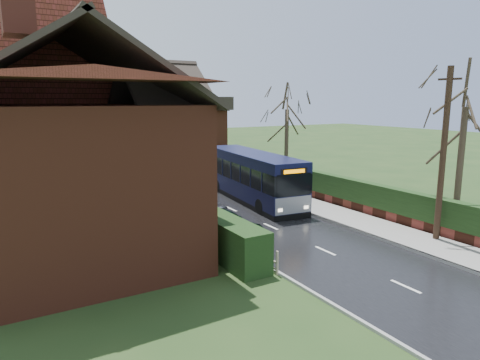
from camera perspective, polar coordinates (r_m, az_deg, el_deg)
ground at (r=19.75m, az=7.42°, el=-7.68°), size 140.00×140.00×0.00m
road at (r=28.02m, az=-5.17°, el=-2.11°), size 6.00×100.00×0.02m
pavement at (r=30.02m, az=2.19°, el=-1.10°), size 2.50×100.00×0.14m
kerb_right at (r=29.40m, az=0.21°, el=-1.34°), size 0.12×100.00×0.14m
kerb_left at (r=26.90m, az=-11.06°, el=-2.73°), size 0.12×100.00×0.10m
front_hedge at (r=21.88m, az=-8.86°, el=-3.72°), size 1.20×16.00×1.60m
picket_fence at (r=22.24m, az=-7.04°, el=-4.37°), size 0.10×16.00×0.90m
right_wall_hedge at (r=30.69m, az=4.64°, el=0.93°), size 0.60×50.00×1.80m
brick_house at (r=19.83m, az=-22.06°, el=4.65°), size 9.30×14.60×10.30m
bus at (r=26.38m, az=1.67°, el=0.39°), size 3.29×10.03×2.99m
car_silver at (r=23.25m, az=-6.23°, el=-2.95°), size 2.75×4.63×1.48m
car_green at (r=19.41m, az=-2.45°, el=-5.97°), size 3.56×4.68×1.26m
car_distant at (r=54.29m, az=-15.75°, el=4.40°), size 2.88×4.14×1.29m
bus_stop_sign at (r=25.55m, az=6.27°, el=0.42°), size 0.09×0.38×2.54m
telegraph_pole at (r=20.22m, az=25.45°, el=2.93°), size 0.26×0.97×7.56m
tree_right_near at (r=21.13m, az=27.97°, el=9.68°), size 3.89×3.89×8.40m
tree_right_far at (r=31.79m, az=6.32°, el=10.01°), size 4.06×4.06×7.85m
tree_house_side at (r=32.86m, az=-29.07°, el=13.12°), size 4.91×4.91×11.17m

